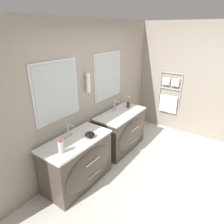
{
  "coord_description": "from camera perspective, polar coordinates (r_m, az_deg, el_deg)",
  "views": [
    {
      "loc": [
        -2.62,
        -0.69,
        2.44
      ],
      "look_at": [
        0.02,
        1.16,
        1.07
      ],
      "focal_mm": 32.0,
      "sensor_mm": 36.0,
      "label": 1
    }
  ],
  "objects": [
    {
      "name": "amenity_bowl",
      "position": [
        3.21,
        -6.36,
        -6.43
      ],
      "size": [
        0.16,
        0.16,
        0.09
      ],
      "color": "black",
      "rests_on": "vanity_left"
    },
    {
      "name": "flower_vase",
      "position": [
        4.36,
        4.7,
        2.73
      ],
      "size": [
        0.07,
        0.07,
        0.28
      ],
      "color": "#332D2D",
      "rests_on": "vanity_right"
    },
    {
      "name": "vanity_left",
      "position": [
        3.4,
        -9.44,
        -13.87
      ],
      "size": [
        1.18,
        0.65,
        0.82
      ],
      "color": "#4C4238",
      "rests_on": "ground_plane"
    },
    {
      "name": "faucet_right",
      "position": [
        4.14,
        0.95,
        1.75
      ],
      "size": [
        0.17,
        0.15,
        0.24
      ],
      "color": "silver",
      "rests_on": "vanity_right"
    },
    {
      "name": "wall_right",
      "position": [
        5.09,
        17.91,
        8.78
      ],
      "size": [
        0.13,
        3.49,
        2.6
      ],
      "color": "#9E9384",
      "rests_on": "ground_plane"
    },
    {
      "name": "toiletry_bottle",
      "position": [
        2.89,
        -14.42,
        -9.71
      ],
      "size": [
        0.07,
        0.07,
        0.2
      ],
      "color": "silver",
      "rests_on": "vanity_left"
    },
    {
      "name": "ground_plane",
      "position": [
        3.65,
        15.96,
        -20.14
      ],
      "size": [
        16.0,
        16.0,
        0.0
      ],
      "primitive_type": "plane",
      "color": "silver"
    },
    {
      "name": "vanity_right",
      "position": [
        4.27,
        2.86,
        -5.36
      ],
      "size": [
        1.18,
        0.65,
        0.82
      ],
      "color": "#4C4238",
      "rests_on": "ground_plane"
    },
    {
      "name": "wall_back",
      "position": [
        3.72,
        -6.89,
        5.06
      ],
      "size": [
        5.78,
        0.16,
        2.6
      ],
      "color": "#9E9384",
      "rests_on": "ground_plane"
    },
    {
      "name": "faucet_left",
      "position": [
        3.24,
        -12.28,
        -5.16
      ],
      "size": [
        0.17,
        0.15,
        0.24
      ],
      "color": "silver",
      "rests_on": "vanity_left"
    }
  ]
}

